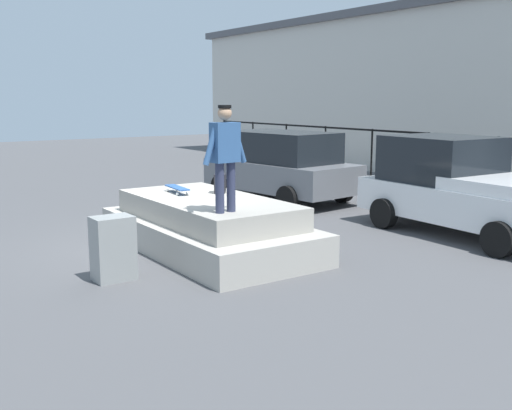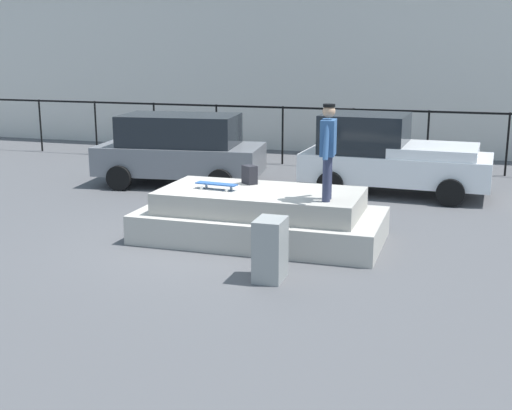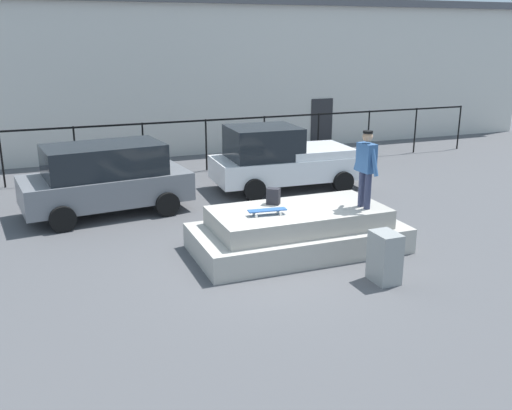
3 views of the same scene
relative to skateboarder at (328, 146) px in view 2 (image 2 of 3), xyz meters
The scene contains 10 objects.
ground_plane 2.84m from the skateboarder, behind, with size 60.00×60.00×0.00m, color #4C4C4F.
concrete_ledge 2.06m from the skateboarder, 161.53° to the left, with size 4.58×2.28×0.95m.
skateboarder is the anchor object (origin of this frame).
skateboard 2.35m from the skateboarder, behind, with size 0.83×0.29×0.12m.
backpack 2.13m from the skateboarder, 151.29° to the left, with size 0.28×0.20×0.36m, color black.
car_grey_hatchback_near 6.92m from the skateboarder, 135.79° to the left, with size 4.47×2.61×1.85m.
car_white_pickup_mid 5.51m from the skateboarder, 85.27° to the left, with size 4.63×2.36×1.95m.
utility_box 2.27m from the skateboarder, 107.85° to the right, with size 0.44×0.60×0.99m, color gray.
fence_row 8.92m from the skateboarder, 103.60° to the left, with size 24.06×0.06×1.79m.
warehouse_building 15.27m from the skateboarder, 97.90° to the left, with size 35.81×7.77×6.01m.
Camera 2 is at (4.37, -11.29, 3.59)m, focal length 47.10 mm.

